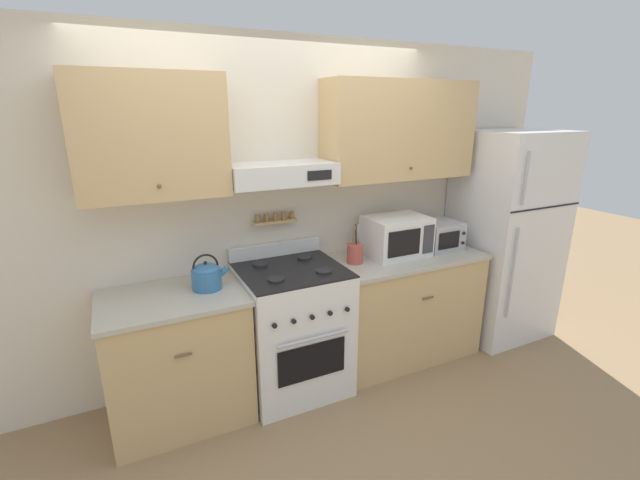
# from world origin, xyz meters

# --- Properties ---
(ground_plane) EXTENTS (16.00, 16.00, 0.00)m
(ground_plane) POSITION_xyz_m (0.00, 0.00, 0.00)
(ground_plane) COLOR #937551
(wall_back) EXTENTS (5.20, 0.46, 2.55)m
(wall_back) POSITION_xyz_m (0.08, 0.62, 1.48)
(wall_back) COLOR beige
(wall_back) RESTS_ON ground_plane
(counter_left) EXTENTS (0.90, 0.67, 0.90)m
(counter_left) POSITION_xyz_m (-0.82, 0.34, 0.45)
(counter_left) COLOR tan
(counter_left) RESTS_ON ground_plane
(counter_right) EXTENTS (1.28, 0.67, 0.90)m
(counter_right) POSITION_xyz_m (1.01, 0.34, 0.45)
(counter_right) COLOR tan
(counter_right) RESTS_ON ground_plane
(stove_range) EXTENTS (0.73, 0.71, 1.06)m
(stove_range) POSITION_xyz_m (-0.00, 0.31, 0.48)
(stove_range) COLOR white
(stove_range) RESTS_ON ground_plane
(refrigerator) EXTENTS (0.82, 0.75, 1.87)m
(refrigerator) POSITION_xyz_m (2.10, 0.29, 0.93)
(refrigerator) COLOR white
(refrigerator) RESTS_ON ground_plane
(tea_kettle) EXTENTS (0.25, 0.19, 0.24)m
(tea_kettle) POSITION_xyz_m (-0.59, 0.35, 0.99)
(tea_kettle) COLOR teal
(tea_kettle) RESTS_ON counter_left
(microwave) EXTENTS (0.49, 0.37, 0.32)m
(microwave) POSITION_xyz_m (0.94, 0.37, 1.06)
(microwave) COLOR white
(microwave) RESTS_ON counter_right
(utensil_crock) EXTENTS (0.13, 0.13, 0.30)m
(utensil_crock) POSITION_xyz_m (0.55, 0.35, 0.98)
(utensil_crock) COLOR #B24C42
(utensil_crock) RESTS_ON counter_right
(toaster_oven) EXTENTS (0.32, 0.31, 0.23)m
(toaster_oven) POSITION_xyz_m (1.37, 0.35, 1.02)
(toaster_oven) COLOR #ADAFB5
(toaster_oven) RESTS_ON counter_right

